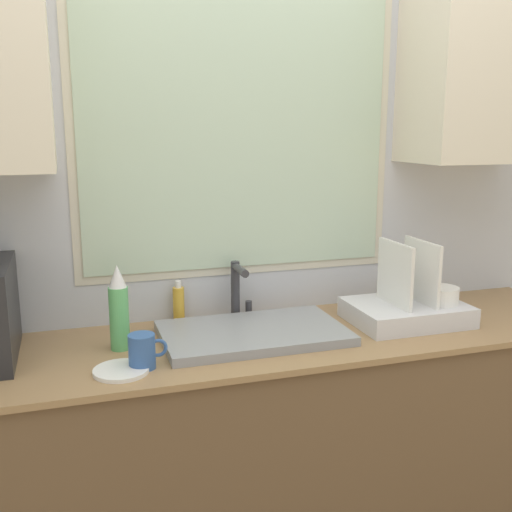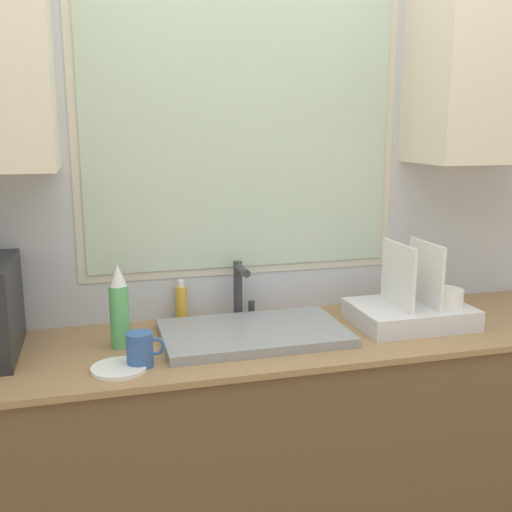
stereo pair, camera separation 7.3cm
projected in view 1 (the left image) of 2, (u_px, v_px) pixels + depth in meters
countertop at (262, 465)px, 2.07m from camera, size 2.42×0.58×0.94m
wall_back at (239, 183)px, 2.12m from camera, size 6.00×0.38×2.60m
sink_basin at (253, 333)px, 1.96m from camera, size 0.60×0.37×0.03m
faucet at (238, 287)px, 2.12m from camera, size 0.08×0.14×0.21m
dish_rack at (409, 306)px, 2.11m from camera, size 0.40×0.29×0.29m
spray_bottle at (119, 309)px, 1.84m from camera, size 0.06×0.06×0.27m
soap_bottle at (179, 303)px, 2.11m from camera, size 0.04×0.04×0.15m
mug_near_sink at (143, 351)px, 1.70m from camera, size 0.11×0.08×0.10m
small_plate at (121, 371)px, 1.68m from camera, size 0.16×0.16×0.01m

